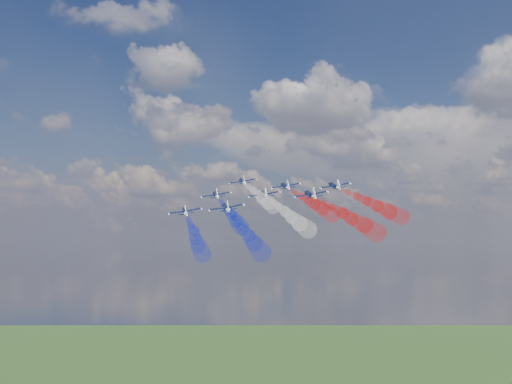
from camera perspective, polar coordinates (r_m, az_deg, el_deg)
The scene contains 16 objects.
jet_lead at distance 191.78m, azimuth -1.25°, elevation 0.96°, with size 8.93×11.16×2.98m, color black, non-canonical shape.
trail_lead at distance 167.22m, azimuth 0.14°, elevation -0.18°, with size 3.72×40.53×3.72m, color white, non-canonical shape.
jet_inner_left at distance 178.64m, azimuth -3.69°, elevation -0.28°, with size 8.93×11.16×2.98m, color black, non-canonical shape.
trail_inner_left at distance 154.00m, azimuth -2.56°, elevation -1.72°, with size 3.72×40.53×3.72m, color #1723C4, non-canonical shape.
jet_inner_right at distance 180.71m, azimuth 2.69°, elevation 0.53°, with size 8.93×11.16×2.98m, color black, non-canonical shape.
trail_inner_right at distance 156.58m, azimuth 4.80°, elevation -0.76°, with size 3.72×40.53×3.72m, color red, non-canonical shape.
jet_outer_left at distance 163.92m, azimuth -6.51°, elevation -1.78°, with size 8.93×11.16×2.98m, color black, non-canonical shape.
trail_outer_left at distance 139.28m, azimuth -5.76°, elevation -3.64°, with size 3.72×40.53×3.72m, color #1723C4, non-canonical shape.
jet_center_third at distance 166.30m, azimuth 0.70°, elevation -0.25°, with size 8.93×11.16×2.98m, color black, non-canonical shape.
trail_center_third at distance 142.03m, azimuth 2.68°, elevation -1.80°, with size 3.72×40.53×3.72m, color white, non-canonical shape.
jet_outer_right at distance 172.78m, azimuth 7.19°, elevation 0.54°, with size 8.93×11.16×2.98m, color black, non-canonical shape.
trail_outer_right at distance 149.26m, azimuth 10.12°, elevation -0.81°, with size 3.72×40.53×3.72m, color red, non-canonical shape.
jet_rear_left at distance 152.86m, azimuth -2.74°, elevation -1.45°, with size 8.93×11.16×2.98m, color black, non-canonical shape.
trail_rear_left at distance 128.41m, azimuth -1.21°, elevation -3.40°, with size 3.72×40.53×3.72m, color #1723C4, non-canonical shape.
jet_rear_right at distance 157.10m, azimuth 4.99°, elevation -0.25°, with size 8.93×11.16×2.98m, color black, non-canonical shape.
trail_rear_right at distance 133.34m, azimuth 7.88°, elevation -1.91°, with size 3.72×40.53×3.72m, color red, non-canonical shape.
Camera 1 is at (102.39, -125.76, 133.49)m, focal length 43.69 mm.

